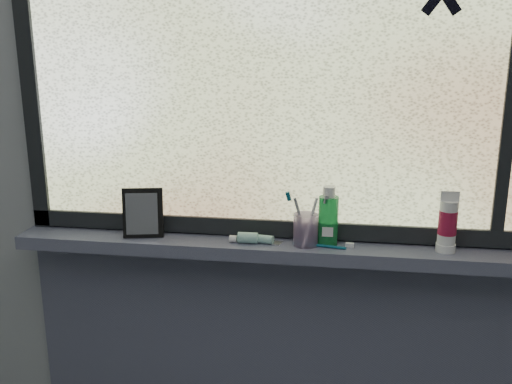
{
  "coord_description": "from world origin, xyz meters",
  "views": [
    {
      "loc": [
        0.15,
        -0.34,
        1.6
      ],
      "look_at": [
        -0.05,
        1.05,
        1.22
      ],
      "focal_mm": 40.0,
      "sensor_mm": 36.0,
      "label": 1
    }
  ],
  "objects_px": {
    "toothbrush_cup": "(306,230)",
    "mouthwash_bottle": "(328,216)",
    "cream_tube": "(448,220)",
    "vanity_mirror": "(143,213)"
  },
  "relations": [
    {
      "from": "toothbrush_cup",
      "to": "cream_tube",
      "type": "xyz_separation_m",
      "value": [
        0.39,
        0.01,
        0.05
      ]
    },
    {
      "from": "toothbrush_cup",
      "to": "mouthwash_bottle",
      "type": "bearing_deg",
      "value": 12.71
    },
    {
      "from": "toothbrush_cup",
      "to": "cream_tube",
      "type": "distance_m",
      "value": 0.4
    },
    {
      "from": "cream_tube",
      "to": "vanity_mirror",
      "type": "bearing_deg",
      "value": -179.6
    },
    {
      "from": "vanity_mirror",
      "to": "mouthwash_bottle",
      "type": "height_order",
      "value": "mouthwash_bottle"
    },
    {
      "from": "vanity_mirror",
      "to": "toothbrush_cup",
      "type": "relative_size",
      "value": 1.6
    },
    {
      "from": "mouthwash_bottle",
      "to": "cream_tube",
      "type": "distance_m",
      "value": 0.33
    },
    {
      "from": "toothbrush_cup",
      "to": "mouthwash_bottle",
      "type": "xyz_separation_m",
      "value": [
        0.06,
        0.01,
        0.04
      ]
    },
    {
      "from": "vanity_mirror",
      "to": "mouthwash_bottle",
      "type": "xyz_separation_m",
      "value": [
        0.55,
        0.01,
        0.01
      ]
    },
    {
      "from": "toothbrush_cup",
      "to": "mouthwash_bottle",
      "type": "height_order",
      "value": "mouthwash_bottle"
    }
  ]
}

